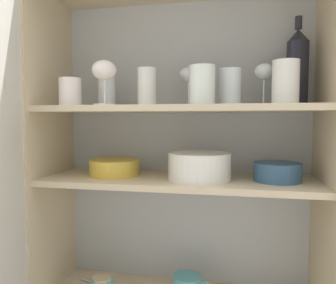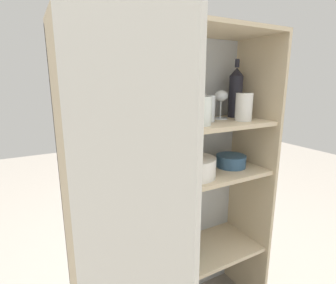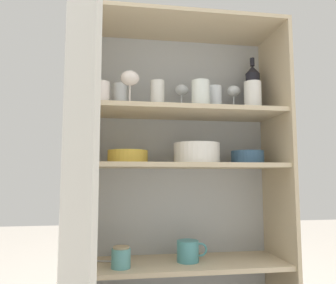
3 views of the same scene
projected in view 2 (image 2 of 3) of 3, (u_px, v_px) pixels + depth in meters
The scene contains 24 objects.
cupboard_back_panel at pixel (161, 183), 1.35m from camera, with size 0.96×0.02×1.44m, color #B2B7BC.
cupboard_side_left at pixel (70, 220), 0.99m from camera, with size 0.02×0.33×1.44m, color #CCB793.
cupboard_side_right at pixel (250, 177), 1.43m from camera, with size 0.02×0.33×1.44m, color #CCB793.
cupboard_top_panel at pixel (178, 26), 1.05m from camera, with size 0.96×0.33×0.02m, color #CCB793.
shelf_board_lower at pixel (176, 261), 1.29m from camera, with size 0.92×0.30×0.02m, color beige.
shelf_board_middle at pixel (177, 180), 1.20m from camera, with size 0.92×0.30×0.02m, color beige.
shelf_board_upper at pixel (177, 127), 1.14m from camera, with size 0.92×0.30×0.02m, color beige.
cupboard_door at pixel (122, 282), 0.69m from camera, with size 0.17×0.46×1.44m.
tumbler_glass_0 at pixel (207, 108), 1.22m from camera, with size 0.07×0.07×0.12m.
tumbler_glass_1 at pixel (158, 112), 1.06m from camera, with size 0.06×0.06×0.13m.
tumbler_glass_2 at pixel (113, 113), 1.03m from camera, with size 0.07×0.07×0.12m.
tumbler_glass_3 at pixel (101, 123), 0.89m from camera, with size 0.07×0.07×0.09m.
tumbler_glass_4 at pixel (244, 107), 1.24m from camera, with size 0.08×0.08×0.13m.
tumbler_glass_5 at pixel (202, 111), 1.11m from camera, with size 0.08×0.08×0.12m.
wine_glass_0 at pixel (221, 99), 1.29m from camera, with size 0.07×0.07×0.14m.
wine_glass_1 at pixel (174, 100), 1.19m from camera, with size 0.07×0.07×0.14m.
wine_glass_2 at pixel (134, 104), 0.93m from camera, with size 0.08×0.08×0.15m.
wine_bottle at pixel (236, 92), 1.35m from camera, with size 0.07×0.07×0.29m.
plate_stack_white at pixel (193, 167), 1.20m from camera, with size 0.21×0.21×0.09m.
mixing_bowl_large at pixel (128, 180), 1.08m from camera, with size 0.18×0.18×0.06m.
serving_bowl_small at pixel (231, 160), 1.34m from camera, with size 0.15×0.15×0.06m.
coffee_mug_primary at pixel (184, 250), 1.29m from camera, with size 0.14×0.10×0.09m.
storage_jar at pixel (132, 279), 1.11m from camera, with size 0.08×0.08×0.09m.
serving_spoon at pixel (114, 276), 1.18m from camera, with size 0.18×0.07×0.01m.
Camera 2 is at (-0.58, -0.82, 1.23)m, focal length 28.00 mm.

